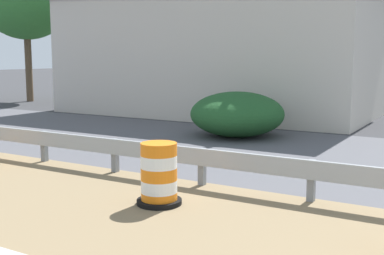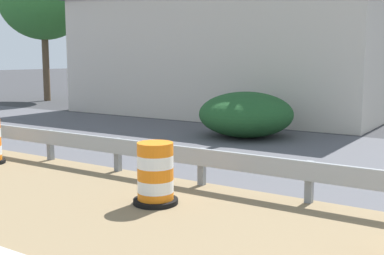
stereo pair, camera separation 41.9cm
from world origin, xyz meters
name	(u,v)px [view 2 (the right image)]	position (x,y,z in m)	size (l,w,h in m)	color
guardrail_median	(375,182)	(2.76, 3.23, 0.52)	(0.18, 57.98, 0.71)	#999EA3
traffic_barrel_close	(155,176)	(1.41, 6.34, 0.45)	(0.74, 0.74, 1.01)	orange
roadside_shop_near	(232,53)	(13.77, 11.68, 2.56)	(7.06, 13.17, 5.09)	beige
bush_roadside	(246,114)	(8.33, 8.22, 0.67)	(2.82, 2.82, 1.35)	#1E4C23
tree_roadside	(43,0)	(13.38, 22.91, 5.37)	(4.68, 4.68, 7.49)	brown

